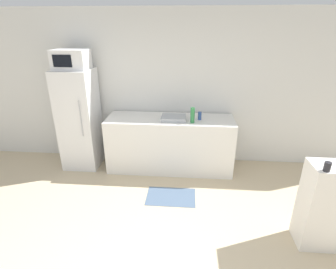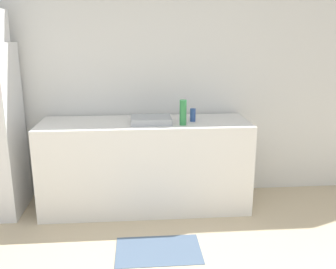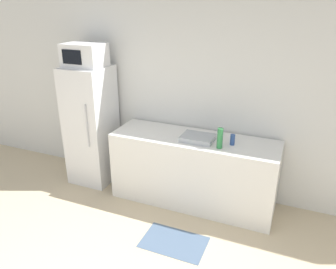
# 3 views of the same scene
# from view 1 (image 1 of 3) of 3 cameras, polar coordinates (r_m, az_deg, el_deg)

# --- Properties ---
(wall_back) EXTENTS (8.00, 0.06, 2.60)m
(wall_back) POSITION_cam_1_polar(r_m,az_deg,el_deg) (4.57, -0.40, 9.77)
(wall_back) COLOR silver
(wall_back) RESTS_ON ground_plane
(refrigerator) EXTENTS (0.59, 0.61, 1.68)m
(refrigerator) POSITION_cam_1_polar(r_m,az_deg,el_deg) (4.70, -18.70, 3.09)
(refrigerator) COLOR silver
(refrigerator) RESTS_ON ground_plane
(microwave) EXTENTS (0.52, 0.40, 0.30)m
(microwave) POSITION_cam_1_polar(r_m,az_deg,el_deg) (4.48, -20.34, 15.08)
(microwave) COLOR white
(microwave) RESTS_ON refrigerator
(counter) EXTENTS (2.09, 0.66, 0.91)m
(counter) POSITION_cam_1_polar(r_m,az_deg,el_deg) (4.47, 0.45, -2.00)
(counter) COLOR silver
(counter) RESTS_ON ground_plane
(sink_basin) EXTENTS (0.39, 0.31, 0.06)m
(sink_basin) POSITION_cam_1_polar(r_m,az_deg,el_deg) (4.23, 1.23, 3.65)
(sink_basin) COLOR #9EA3A8
(sink_basin) RESTS_ON counter
(bottle_tall) EXTENTS (0.07, 0.07, 0.24)m
(bottle_tall) POSITION_cam_1_polar(r_m,az_deg,el_deg) (4.08, 5.37, 4.21)
(bottle_tall) COLOR #2D7F42
(bottle_tall) RESTS_ON counter
(bottle_short) EXTENTS (0.06, 0.06, 0.13)m
(bottle_short) POSITION_cam_1_polar(r_m,az_deg,el_deg) (4.24, 6.91, 4.05)
(bottle_short) COLOR #2D4C8C
(bottle_short) RESTS_ON counter
(jar) EXTENTS (0.07, 0.07, 0.10)m
(jar) POSITION_cam_1_polar(r_m,az_deg,el_deg) (2.99, 31.36, -6.00)
(jar) COLOR #232328
(jar) RESTS_ON shelf_cabinet
(kitchen_rug) EXTENTS (0.71, 0.46, 0.01)m
(kitchen_rug) POSITION_cam_1_polar(r_m,az_deg,el_deg) (3.94, 0.65, -13.35)
(kitchen_rug) COLOR slate
(kitchen_rug) RESTS_ON ground_plane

